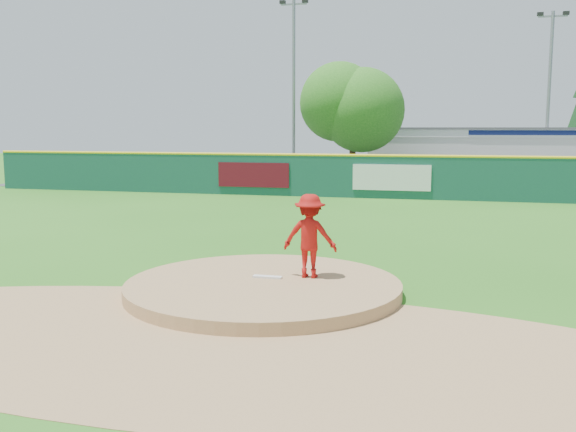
% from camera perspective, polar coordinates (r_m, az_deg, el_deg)
% --- Properties ---
extents(ground, '(120.00, 120.00, 0.00)m').
position_cam_1_polar(ground, '(12.94, -2.20, -6.89)').
color(ground, '#286B19').
rests_on(ground, ground).
extents(pitchers_mound, '(5.50, 5.50, 0.50)m').
position_cam_1_polar(pitchers_mound, '(12.94, -2.20, -6.89)').
color(pitchers_mound, '#9E774C').
rests_on(pitchers_mound, ground).
extents(pitching_rubber, '(0.60, 0.15, 0.04)m').
position_cam_1_polar(pitching_rubber, '(13.15, -1.84, -5.44)').
color(pitching_rubber, white).
rests_on(pitching_rubber, pitchers_mound).
extents(infield_dirt_arc, '(15.40, 15.40, 0.01)m').
position_cam_1_polar(infield_dirt_arc, '(10.22, -7.06, -10.98)').
color(infield_dirt_arc, '#9E774C').
rests_on(infield_dirt_arc, ground).
extents(parking_lot, '(44.00, 16.00, 0.02)m').
position_cam_1_polar(parking_lot, '(39.29, 9.04, 2.97)').
color(parking_lot, '#38383A').
rests_on(parking_lot, ground).
extents(pitcher, '(1.11, 0.64, 1.71)m').
position_cam_1_polar(pitcher, '(13.07, 1.95, -1.78)').
color(pitcher, '#A2100D').
rests_on(pitcher, pitchers_mound).
extents(van, '(4.47, 2.11, 1.23)m').
position_cam_1_polar(van, '(37.61, 8.23, 3.73)').
color(van, white).
rests_on(van, parking_lot).
extents(pool_building_grp, '(15.20, 8.20, 3.31)m').
position_cam_1_polar(pool_building_grp, '(44.08, 17.52, 5.38)').
color(pool_building_grp, silver).
rests_on(pool_building_grp, ground).
extents(fence_banners, '(10.30, 0.04, 1.20)m').
position_cam_1_polar(fence_banners, '(30.60, 2.91, 3.55)').
color(fence_banners, '#5E0D1A').
rests_on(fence_banners, ground).
extents(playground_slide, '(1.03, 2.89, 1.59)m').
position_cam_1_polar(playground_slide, '(38.21, -12.02, 3.96)').
color(playground_slide, blue).
rests_on(playground_slide, ground).
extents(outfield_fence, '(40.00, 0.14, 2.07)m').
position_cam_1_polar(outfield_fence, '(30.28, 7.50, 3.62)').
color(outfield_fence, '#16473B').
rests_on(outfield_fence, ground).
extents(deciduous_tree, '(5.60, 5.60, 7.36)m').
position_cam_1_polar(deciduous_tree, '(37.43, 5.81, 9.75)').
color(deciduous_tree, '#382314').
rests_on(deciduous_tree, ground).
extents(light_pole_left, '(1.75, 0.25, 11.00)m').
position_cam_1_polar(light_pole_left, '(40.24, 0.51, 11.79)').
color(light_pole_left, gray).
rests_on(light_pole_left, ground).
extents(light_pole_right, '(1.75, 0.25, 10.00)m').
position_cam_1_polar(light_pole_right, '(41.41, 22.19, 10.40)').
color(light_pole_right, gray).
rests_on(light_pole_right, ground).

